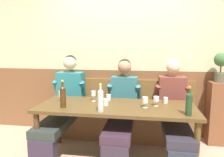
{
  "coord_description": "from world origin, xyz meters",
  "views": [
    {
      "loc": [
        0.36,
        -2.46,
        1.51
      ],
      "look_at": [
        -0.1,
        0.46,
        1.04
      ],
      "focal_mm": 34.03,
      "sensor_mm": 36.0,
      "label": 1
    }
  ],
  "objects_px": {
    "person_center_left_seat": "(122,107)",
    "water_tumbler_center": "(108,97)",
    "wine_bottle_amber_mid": "(189,103)",
    "wall_bench": "(122,121)",
    "wine_glass_center_rear": "(145,101)",
    "wine_glass_mid_right": "(93,94)",
    "wine_bottle_clear_water": "(63,96)",
    "dining_table": "(116,112)",
    "wine_bottle_green_tall": "(101,100)",
    "water_tumbler_right": "(106,102)",
    "potted_plant": "(221,65)",
    "person_center_right_seat": "(64,101)",
    "person_left_seat": "(174,108)",
    "wine_glass_right_end": "(156,99)",
    "wine_glass_center_front": "(61,95)",
    "water_tumbler_left": "(166,100)"
  },
  "relations": [
    {
      "from": "potted_plant",
      "to": "wine_bottle_green_tall",
      "type": "bearing_deg",
      "value": -148.49
    },
    {
      "from": "water_tumbler_right",
      "to": "potted_plant",
      "type": "distance_m",
      "value": 1.81
    },
    {
      "from": "wine_glass_center_front",
      "to": "potted_plant",
      "type": "height_order",
      "value": "potted_plant"
    },
    {
      "from": "wine_glass_center_rear",
      "to": "water_tumbler_center",
      "type": "height_order",
      "value": "wine_glass_center_rear"
    },
    {
      "from": "person_center_left_seat",
      "to": "water_tumbler_center",
      "type": "distance_m",
      "value": 0.25
    },
    {
      "from": "wine_glass_right_end",
      "to": "wine_glass_center_front",
      "type": "bearing_deg",
      "value": -179.69
    },
    {
      "from": "wine_glass_mid_right",
      "to": "wine_bottle_clear_water",
      "type": "bearing_deg",
      "value": -131.31
    },
    {
      "from": "person_center_right_seat",
      "to": "wine_bottle_green_tall",
      "type": "bearing_deg",
      "value": -42.17
    },
    {
      "from": "wine_bottle_clear_water",
      "to": "wine_glass_mid_right",
      "type": "distance_m",
      "value": 0.46
    },
    {
      "from": "person_center_right_seat",
      "to": "wine_glass_center_rear",
      "type": "relative_size",
      "value": 10.04
    },
    {
      "from": "wine_bottle_green_tall",
      "to": "water_tumbler_center",
      "type": "relative_size",
      "value": 4.11
    },
    {
      "from": "potted_plant",
      "to": "person_left_seat",
      "type": "bearing_deg",
      "value": -152.47
    },
    {
      "from": "wine_bottle_green_tall",
      "to": "wine_glass_center_rear",
      "type": "height_order",
      "value": "wine_bottle_green_tall"
    },
    {
      "from": "wall_bench",
      "to": "wine_bottle_amber_mid",
      "type": "height_order",
      "value": "wine_bottle_amber_mid"
    },
    {
      "from": "person_center_left_seat",
      "to": "water_tumbler_center",
      "type": "xyz_separation_m",
      "value": [
        -0.19,
        -0.06,
        0.15
      ]
    },
    {
      "from": "wine_glass_right_end",
      "to": "wine_bottle_green_tall",
      "type": "bearing_deg",
      "value": -152.26
    },
    {
      "from": "wine_glass_center_front",
      "to": "water_tumbler_left",
      "type": "xyz_separation_m",
      "value": [
        1.4,
        0.16,
        -0.06
      ]
    },
    {
      "from": "wall_bench",
      "to": "potted_plant",
      "type": "bearing_deg",
      "value": 1.35
    },
    {
      "from": "potted_plant",
      "to": "person_center_right_seat",
      "type": "bearing_deg",
      "value": -171.31
    },
    {
      "from": "wall_bench",
      "to": "water_tumbler_right",
      "type": "height_order",
      "value": "wall_bench"
    },
    {
      "from": "dining_table",
      "to": "wine_bottle_green_tall",
      "type": "bearing_deg",
      "value": -116.15
    },
    {
      "from": "wine_bottle_green_tall",
      "to": "water_tumbler_center",
      "type": "distance_m",
      "value": 0.54
    },
    {
      "from": "wine_bottle_green_tall",
      "to": "water_tumbler_right",
      "type": "xyz_separation_m",
      "value": [
        0.01,
        0.27,
        -0.1
      ]
    },
    {
      "from": "person_center_right_seat",
      "to": "wine_glass_center_rear",
      "type": "height_order",
      "value": "person_center_right_seat"
    },
    {
      "from": "person_center_left_seat",
      "to": "water_tumbler_right",
      "type": "xyz_separation_m",
      "value": [
        -0.18,
        -0.33,
        0.15
      ]
    },
    {
      "from": "person_left_seat",
      "to": "wine_glass_center_front",
      "type": "bearing_deg",
      "value": -169.32
    },
    {
      "from": "person_left_seat",
      "to": "wine_glass_mid_right",
      "type": "distance_m",
      "value": 1.14
    },
    {
      "from": "wine_glass_center_front",
      "to": "water_tumbler_left",
      "type": "distance_m",
      "value": 1.41
    },
    {
      "from": "dining_table",
      "to": "person_center_right_seat",
      "type": "bearing_deg",
      "value": 157.98
    },
    {
      "from": "dining_table",
      "to": "person_left_seat",
      "type": "xyz_separation_m",
      "value": [
        0.77,
        0.33,
        -0.01
      ]
    },
    {
      "from": "person_center_right_seat",
      "to": "wine_bottle_amber_mid",
      "type": "height_order",
      "value": "person_center_right_seat"
    },
    {
      "from": "water_tumbler_center",
      "to": "wine_glass_mid_right",
      "type": "bearing_deg",
      "value": -156.39
    },
    {
      "from": "wall_bench",
      "to": "wine_glass_center_rear",
      "type": "distance_m",
      "value": 0.96
    },
    {
      "from": "wine_bottle_amber_mid",
      "to": "wine_glass_center_front",
      "type": "relative_size",
      "value": 2.13
    },
    {
      "from": "wine_glass_mid_right",
      "to": "potted_plant",
      "type": "xyz_separation_m",
      "value": [
        1.8,
        0.54,
        0.38
      ]
    },
    {
      "from": "potted_plant",
      "to": "wine_glass_center_rear",
      "type": "bearing_deg",
      "value": -146.09
    },
    {
      "from": "water_tumbler_left",
      "to": "water_tumbler_right",
      "type": "bearing_deg",
      "value": -163.32
    },
    {
      "from": "wall_bench",
      "to": "person_center_left_seat",
      "type": "height_order",
      "value": "person_center_left_seat"
    },
    {
      "from": "person_center_right_seat",
      "to": "wine_glass_center_rear",
      "type": "bearing_deg",
      "value": -17.54
    },
    {
      "from": "person_center_right_seat",
      "to": "person_center_left_seat",
      "type": "relative_size",
      "value": 1.04
    },
    {
      "from": "water_tumbler_left",
      "to": "water_tumbler_center",
      "type": "relative_size",
      "value": 0.99
    },
    {
      "from": "water_tumbler_right",
      "to": "water_tumbler_center",
      "type": "height_order",
      "value": "water_tumbler_right"
    },
    {
      "from": "dining_table",
      "to": "wine_bottle_green_tall",
      "type": "distance_m",
      "value": 0.4
    },
    {
      "from": "person_center_right_seat",
      "to": "water_tumbler_left",
      "type": "relative_size",
      "value": 16.69
    },
    {
      "from": "wine_bottle_amber_mid",
      "to": "wall_bench",
      "type": "bearing_deg",
      "value": 132.57
    },
    {
      "from": "water_tumbler_left",
      "to": "wine_bottle_green_tall",
      "type": "bearing_deg",
      "value": -147.61
    },
    {
      "from": "dining_table",
      "to": "wine_bottle_clear_water",
      "type": "distance_m",
      "value": 0.71
    },
    {
      "from": "water_tumbler_center",
      "to": "wine_bottle_amber_mid",
      "type": "bearing_deg",
      "value": -27.08
    },
    {
      "from": "wine_glass_right_end",
      "to": "water_tumbler_center",
      "type": "height_order",
      "value": "wine_glass_right_end"
    },
    {
      "from": "wine_bottle_green_tall",
      "to": "wine_glass_right_end",
      "type": "relative_size",
      "value": 2.67
    }
  ]
}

